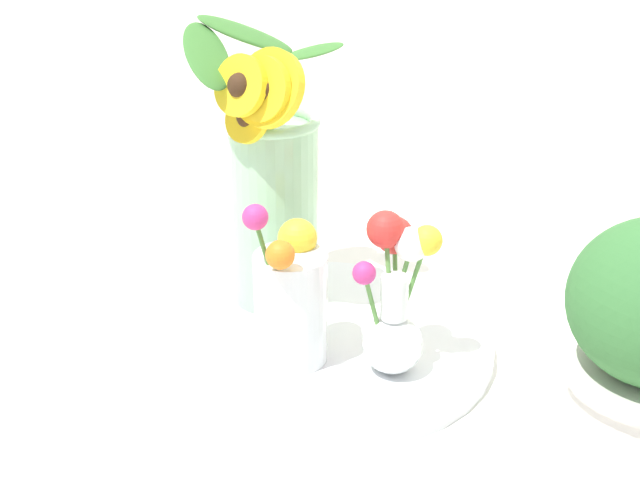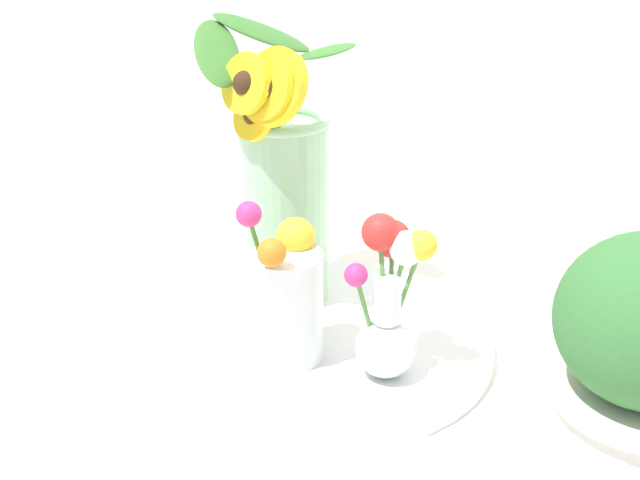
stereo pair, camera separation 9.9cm
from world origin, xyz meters
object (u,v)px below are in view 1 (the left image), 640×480
Objects in this scene: serving_tray at (320,342)px; mason_jar_sunflowers at (272,189)px; vase_bulb_right at (395,296)px; vase_small_center at (289,298)px.

mason_jar_sunflowers is (-0.11, 0.04, 0.16)m from serving_tray.
mason_jar_sunflowers reaches higher than vase_bulb_right.
serving_tray is 1.14× the size of mason_jar_sunflowers.
mason_jar_sunflowers is 0.22m from vase_bulb_right.
serving_tray is 0.19m from mason_jar_sunflowers.
vase_small_center is (0.11, -0.09, -0.07)m from mason_jar_sunflowers.
mason_jar_sunflowers is 0.16m from vase_small_center.
mason_jar_sunflowers is at bearing 171.82° from vase_bulb_right.
vase_small_center is at bearing -147.80° from vase_bulb_right.
mason_jar_sunflowers is 1.82× the size of vase_small_center.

